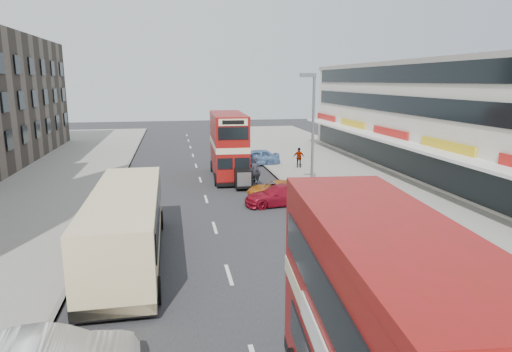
{
  "coord_description": "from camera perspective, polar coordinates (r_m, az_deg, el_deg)",
  "views": [
    {
      "loc": [
        -2.03,
        -8.77,
        7.68
      ],
      "look_at": [
        0.98,
        7.27,
        4.2
      ],
      "focal_mm": 31.46,
      "sensor_mm": 36.0,
      "label": 1
    }
  ],
  "objects": [
    {
      "name": "road_surface",
      "position": [
        29.85,
        -6.37,
        -2.93
      ],
      "size": [
        12.0,
        90.0,
        0.01
      ],
      "primitive_type": "cube",
      "color": "#28282B",
      "rests_on": "ground"
    },
    {
      "name": "pavement_right",
      "position": [
        32.9,
        14.96,
        -1.73
      ],
      "size": [
        12.0,
        90.0,
        0.15
      ],
      "primitive_type": "cube",
      "color": "gray",
      "rests_on": "ground"
    },
    {
      "name": "pavement_left",
      "position": [
        31.39,
        -28.81,
        -3.5
      ],
      "size": [
        12.0,
        90.0,
        0.15
      ],
      "primitive_type": "cube",
      "color": "gray",
      "rests_on": "ground"
    },
    {
      "name": "kerb_left",
      "position": [
        30.04,
        -18.07,
        -3.23
      ],
      "size": [
        0.2,
        90.0,
        0.16
      ],
      "primitive_type": "cube",
      "color": "gray",
      "rests_on": "ground"
    },
    {
      "name": "kerb_right",
      "position": [
        30.85,
        5.01,
        -2.27
      ],
      "size": [
        0.2,
        90.0,
        0.16
      ],
      "primitive_type": "cube",
      "color": "gray",
      "rests_on": "ground"
    },
    {
      "name": "commercial_row",
      "position": [
        37.93,
        25.01,
        6.42
      ],
      "size": [
        9.9,
        46.2,
        9.3
      ],
      "color": "beige",
      "rests_on": "ground"
    },
    {
      "name": "street_lamp",
      "position": [
        28.25,
        7.1,
        6.07
      ],
      "size": [
        1.0,
        0.2,
        8.12
      ],
      "color": "slate",
      "rests_on": "ground"
    },
    {
      "name": "bus_main",
      "position": [
        9.57,
        15.68,
        -20.33
      ],
      "size": [
        3.21,
        9.24,
        4.99
      ],
      "rotation": [
        0.0,
        0.0,
        3.05
      ],
      "color": "black",
      "rests_on": "ground"
    },
    {
      "name": "bus_second",
      "position": [
        35.8,
        -3.51,
        3.91
      ],
      "size": [
        2.75,
        9.12,
        4.98
      ],
      "rotation": [
        0.0,
        0.0,
        3.11
      ],
      "color": "black",
      "rests_on": "ground"
    },
    {
      "name": "coach",
      "position": [
        20.04,
        -16.18,
        -5.83
      ],
      "size": [
        2.88,
        10.87,
        2.87
      ],
      "rotation": [
        0.0,
        0.0,
        0.01
      ],
      "color": "black",
      "rests_on": "ground"
    },
    {
      "name": "car_right_a",
      "position": [
        28.15,
        3.04,
        -2.43
      ],
      "size": [
        4.63,
        2.24,
        1.3
      ],
      "primitive_type": "imported",
      "rotation": [
        0.0,
        0.0,
        -1.48
      ],
      "color": "maroon",
      "rests_on": "ground"
    },
    {
      "name": "car_right_b",
      "position": [
        30.03,
        2.62,
        -1.69
      ],
      "size": [
        4.08,
        2.04,
        1.11
      ],
      "primitive_type": "imported",
      "rotation": [
        0.0,
        0.0,
        -1.52
      ],
      "color": "#C96C14",
      "rests_on": "ground"
    },
    {
      "name": "car_right_c",
      "position": [
        41.25,
        -0.07,
        2.38
      ],
      "size": [
        4.44,
        1.83,
        1.51
      ],
      "primitive_type": "imported",
      "rotation": [
        0.0,
        0.0,
        -1.56
      ],
      "color": "#5A81B5",
      "rests_on": "ground"
    },
    {
      "name": "pedestrian_near",
      "position": [
        27.41,
        12.63,
        -2.05
      ],
      "size": [
        0.88,
        0.79,
        1.99
      ],
      "primitive_type": "imported",
      "rotation": [
        0.0,
        0.0,
        3.65
      ],
      "color": "gray",
      "rests_on": "pavement_right"
    },
    {
      "name": "pedestrian_far",
      "position": [
        39.76,
        5.45,
        2.36
      ],
      "size": [
        1.1,
        0.67,
        1.75
      ],
      "primitive_type": "imported",
      "rotation": [
        0.0,
        0.0,
        -0.25
      ],
      "color": "gray",
      "rests_on": "pavement_right"
    },
    {
      "name": "cyclist",
      "position": [
        32.11,
        -0.07,
        -0.24
      ],
      "size": [
        0.72,
        1.63,
        2.33
      ],
      "rotation": [
        0.0,
        0.0,
        -0.0
      ],
      "color": "gray",
      "rests_on": "ground"
    }
  ]
}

